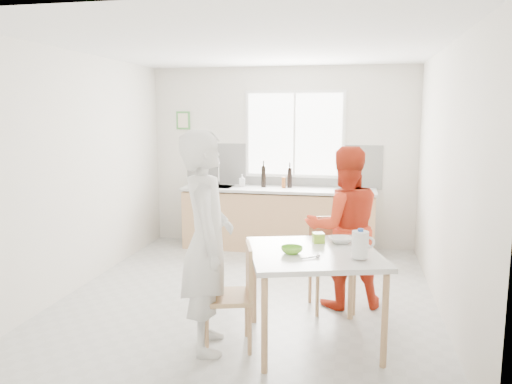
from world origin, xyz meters
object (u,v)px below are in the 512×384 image
chair_far (330,258)px  bowl_white (341,240)px  person_white (207,242)px  bowl_green (292,250)px  person_red (344,227)px  wine_bottle_b (290,178)px  chair_left (235,291)px  dining_table (314,261)px  milk_jug (361,244)px  wine_bottle_a (264,176)px

chair_far → bowl_white: bearing=-95.0°
person_white → bowl_white: size_ratio=8.78×
chair_far → bowl_green: (-0.28, -0.99, 0.35)m
person_red → wine_bottle_b: (-0.86, 2.12, 0.23)m
chair_left → person_white: 0.50m
bowl_white → bowl_green: bearing=-132.4°
dining_table → chair_far: 0.92m
bowl_white → person_red: bearing=88.6°
dining_table → bowl_green: 0.24m
person_white → wine_bottle_b: (0.25, 3.34, 0.13)m
dining_table → person_white: (-0.88, -0.26, 0.19)m
bowl_white → milk_jug: size_ratio=0.90×
milk_jug → wine_bottle_a: bearing=96.8°
bowl_white → wine_bottle_a: 3.01m
person_red → bowl_green: (-0.41, -1.06, 0.02)m
chair_far → milk_jug: 1.19m
dining_table → person_red: bearing=76.4°
person_white → wine_bottle_b: size_ratio=6.27×
person_white → milk_jug: (1.27, 0.09, 0.03)m
chair_left → milk_jug: bearing=74.4°
person_red → bowl_green: size_ratio=9.08×
person_red → milk_jug: (0.16, -1.13, 0.12)m
dining_table → chair_far: size_ratio=1.44×
milk_jug → wine_bottle_b: wine_bottle_b is taller
chair_far → chair_left: bearing=-141.5°
chair_left → bowl_white: size_ratio=4.22×
dining_table → milk_jug: size_ratio=5.67×
person_white → chair_left: bearing=-90.0°
person_red → bowl_white: 0.63m
dining_table → bowl_white: size_ratio=6.32×
dining_table → person_white: person_white is taller
bowl_green → person_white: bearing=-167.4°
milk_jug → wine_bottle_a: wine_bottle_a is taller
dining_table → wine_bottle_b: size_ratio=4.51×
person_white → wine_bottle_b: 3.35m
person_white → bowl_white: bearing=-78.4°
bowl_green → wine_bottle_b: wine_bottle_b is taller
wine_bottle_a → person_white: bearing=-87.7°
dining_table → person_red: 0.99m
person_red → bowl_white: (-0.02, -0.63, 0.02)m
chair_far → person_red: (0.13, 0.07, 0.32)m
person_red → chair_left: bearing=35.8°
person_red → bowl_green: 1.14m
person_red → dining_table: bearing=59.7°
dining_table → chair_left: (-0.65, -0.19, -0.25)m
chair_far → wine_bottle_b: wine_bottle_b is taller
person_white → chair_far: bearing=-57.0°
chair_left → bowl_white: 1.08m
person_white → wine_bottle_a: 3.33m
wine_bottle_a → dining_table: bearing=-71.7°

